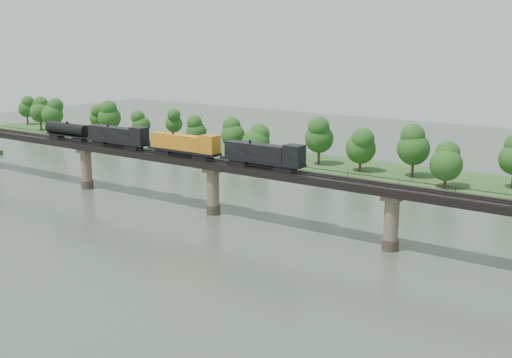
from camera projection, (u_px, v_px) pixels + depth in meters
The scene contains 6 objects.
ground at pixel (104, 252), 111.34m from camera, with size 400.00×400.00×0.00m, color #384536.
far_bank at pixel (338, 168), 178.64m from camera, with size 300.00×24.00×1.60m, color #284C1E.
bridge at pixel (213, 189), 133.97m from camera, with size 236.00×30.00×11.50m.
bridge_superstructure at pixel (213, 159), 132.58m from camera, with size 220.00×4.90×0.75m.
far_treeline at pixel (305, 139), 178.00m from camera, with size 289.06×17.54×13.60m.
freight_train at pixel (160, 142), 140.47m from camera, with size 75.47×2.94×5.19m.
Camera 1 is at (83.10, -70.75, 36.70)m, focal length 45.00 mm.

